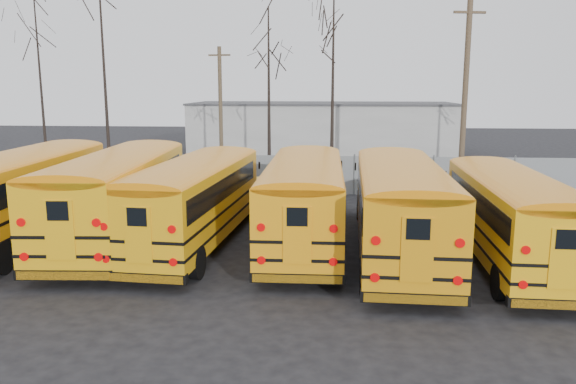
# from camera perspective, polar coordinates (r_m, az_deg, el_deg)

# --- Properties ---
(ground) EXTENTS (120.00, 120.00, 0.00)m
(ground) POSITION_cam_1_polar(r_m,az_deg,el_deg) (17.78, -4.94, -7.41)
(ground) COLOR black
(ground) RESTS_ON ground
(fence) EXTENTS (40.00, 0.04, 2.00)m
(fence) POSITION_cam_1_polar(r_m,az_deg,el_deg) (29.15, -1.15, 1.80)
(fence) COLOR gray
(fence) RESTS_ON ground
(distant_building) EXTENTS (22.00, 8.00, 4.00)m
(distant_building) POSITION_cam_1_polar(r_m,az_deg,el_deg) (48.80, 3.51, 6.56)
(distant_building) COLOR beige
(distant_building) RESTS_ON ground
(bus_a) EXTENTS (3.19, 11.87, 3.29)m
(bus_a) POSITION_cam_1_polar(r_m,az_deg,el_deg) (22.22, -25.49, 0.36)
(bus_a) COLOR black
(bus_a) RESTS_ON ground
(bus_b) EXTENTS (3.41, 11.87, 3.28)m
(bus_b) POSITION_cam_1_polar(r_m,az_deg,el_deg) (20.89, -16.72, 0.34)
(bus_b) COLOR black
(bus_b) RESTS_ON ground
(bus_c) EXTENTS (3.35, 11.19, 3.09)m
(bus_c) POSITION_cam_1_polar(r_m,az_deg,el_deg) (19.81, -9.37, -0.23)
(bus_c) COLOR black
(bus_c) RESTS_ON ground
(bus_d) EXTENTS (2.65, 11.16, 3.11)m
(bus_d) POSITION_cam_1_polar(r_m,az_deg,el_deg) (19.57, 1.72, -0.18)
(bus_d) COLOR black
(bus_d) RESTS_ON ground
(bus_e) EXTENTS (2.99, 11.47, 3.19)m
(bus_e) POSITION_cam_1_polar(r_m,az_deg,el_deg) (18.55, 11.27, -0.85)
(bus_e) COLOR black
(bus_e) RESTS_ON ground
(bus_f) EXTENTS (2.72, 10.57, 2.94)m
(bus_f) POSITION_cam_1_polar(r_m,az_deg,el_deg) (18.90, 21.61, -1.65)
(bus_f) COLOR black
(bus_f) RESTS_ON ground
(utility_pole_left) EXTENTS (1.42, 0.27, 7.95)m
(utility_pole_left) POSITION_cam_1_polar(r_m,az_deg,el_deg) (36.34, -6.87, 8.38)
(utility_pole_left) COLOR brown
(utility_pole_left) RESTS_ON ground
(utility_pole_right) EXTENTS (1.79, 0.47, 10.11)m
(utility_pole_right) POSITION_cam_1_polar(r_m,az_deg,el_deg) (33.02, 17.55, 9.66)
(utility_pole_right) COLOR brown
(utility_pole_right) RESTS_ON ground
(tree_1) EXTENTS (0.26, 0.26, 11.01)m
(tree_1) POSITION_cam_1_polar(r_m,az_deg,el_deg) (37.17, -23.81, 9.80)
(tree_1) COLOR black
(tree_1) RESTS_ON ground
(tree_2) EXTENTS (0.26, 0.26, 12.75)m
(tree_2) POSITION_cam_1_polar(r_m,az_deg,el_deg) (33.59, -18.17, 11.65)
(tree_2) COLOR black
(tree_2) RESTS_ON ground
(tree_3) EXTENTS (0.26, 0.26, 9.95)m
(tree_3) POSITION_cam_1_polar(r_m,az_deg,el_deg) (33.07, -1.96, 9.77)
(tree_3) COLOR black
(tree_3) RESTS_ON ground
(tree_4) EXTENTS (0.26, 0.26, 10.51)m
(tree_4) POSITION_cam_1_polar(r_m,az_deg,el_deg) (32.15, 4.56, 10.22)
(tree_4) COLOR black
(tree_4) RESTS_ON ground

